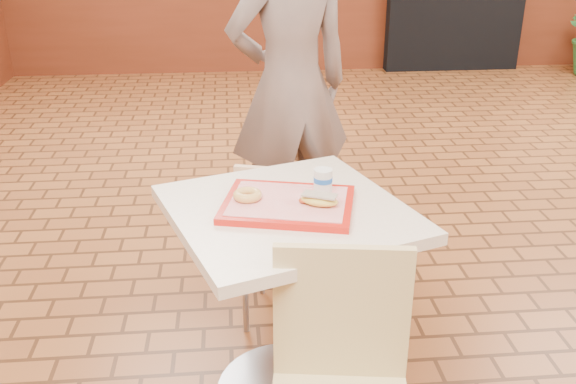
{
  "coord_description": "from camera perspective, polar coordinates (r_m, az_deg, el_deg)",
  "views": [
    {
      "loc": [
        -1.46,
        -2.64,
        1.79
      ],
      "look_at": [
        -1.28,
        -0.62,
        0.89
      ],
      "focal_mm": 40.0,
      "sensor_mm": 36.0,
      "label": 1
    }
  ],
  "objects": [
    {
      "name": "ring_donut",
      "position": [
        2.24,
        -3.62,
        -0.26
      ],
      "size": [
        0.13,
        0.13,
        0.03
      ],
      "primitive_type": "torus",
      "rotation": [
        0.0,
        0.0,
        -0.44
      ],
      "color": "gold",
      "rests_on": "serving_tray"
    },
    {
      "name": "chair_main_front",
      "position": [
        1.99,
        4.7,
        -16.48
      ],
      "size": [
        0.47,
        0.47,
        0.9
      ],
      "rotation": [
        0.0,
        0.0,
        -0.14
      ],
      "color": "#D1B87D",
      "rests_on": "ground"
    },
    {
      "name": "long_john_donut",
      "position": [
        2.19,
        2.73,
        -0.71
      ],
      "size": [
        0.15,
        0.11,
        0.04
      ],
      "rotation": [
        0.0,
        0.0,
        -0.42
      ],
      "color": "gold",
      "rests_on": "serving_tray"
    },
    {
      "name": "serving_tray",
      "position": [
        2.24,
        -0.0,
        -1.09
      ],
      "size": [
        0.45,
        0.35,
        0.03
      ],
      "rotation": [
        0.0,
        0.0,
        -0.24
      ],
      "color": "#B8160D",
      "rests_on": "main_table"
    },
    {
      "name": "wainscot_band",
      "position": [
        3.28,
        21.69,
        -0.94
      ],
      "size": [
        8.0,
        10.0,
        1.0
      ],
      "color": "#582211",
      "rests_on": "ground"
    },
    {
      "name": "customer",
      "position": [
        3.39,
        0.19,
        9.41
      ],
      "size": [
        0.78,
        0.62,
        1.88
      ],
      "primitive_type": "imported",
      "rotation": [
        0.0,
        0.0,
        3.43
      ],
      "color": "#715D57",
      "rests_on": "ground"
    },
    {
      "name": "main_table",
      "position": [
        2.37,
        -0.0,
        -7.3
      ],
      "size": [
        0.78,
        0.78,
        0.83
      ],
      "rotation": [
        0.0,
        0.0,
        0.34
      ],
      "color": "beige",
      "rests_on": "ground"
    },
    {
      "name": "paper_cup",
      "position": [
        2.29,
        3.13,
        1.06
      ],
      "size": [
        0.07,
        0.07,
        0.08
      ],
      "rotation": [
        0.0,
        0.0,
        -0.41
      ],
      "color": "silver",
      "rests_on": "serving_tray"
    },
    {
      "name": "chair_main_back",
      "position": [
        2.84,
        -0.29,
        -3.97
      ],
      "size": [
        0.47,
        0.47,
        0.82
      ],
      "rotation": [
        0.0,
        0.0,
        2.86
      ],
      "color": "#E4B489",
      "rests_on": "ground"
    }
  ]
}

